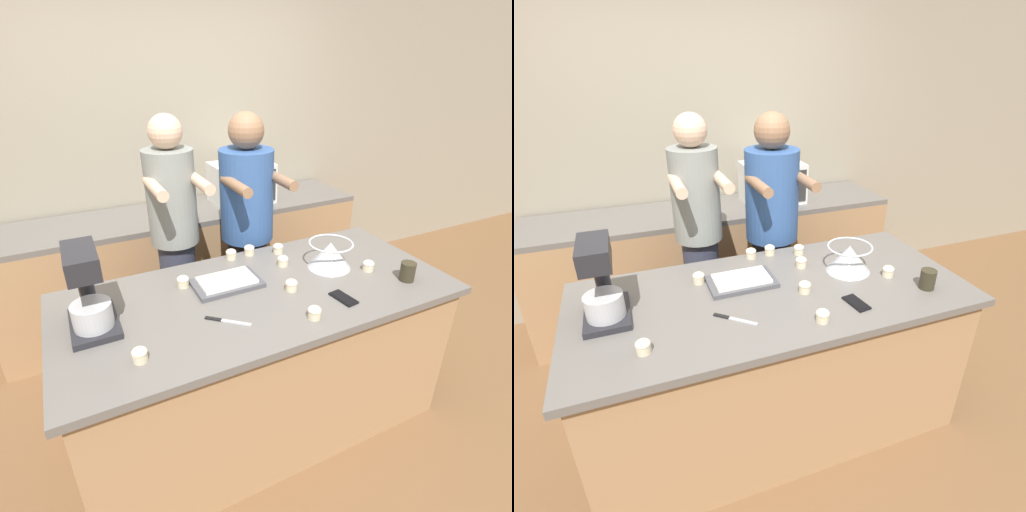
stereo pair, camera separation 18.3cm
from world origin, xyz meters
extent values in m
plane|color=brown|center=(0.00, 0.00, 0.00)|extent=(16.00, 16.00, 0.00)
cube|color=gray|center=(0.00, 1.64, 1.35)|extent=(10.00, 0.06, 2.70)
cube|color=#A87F56|center=(0.00, 0.00, 0.43)|extent=(1.94, 0.86, 0.85)
cube|color=#66605B|center=(0.00, 0.00, 0.87)|extent=(2.02, 0.92, 0.04)
cube|color=#A87F56|center=(0.00, 1.29, 0.44)|extent=(2.80, 0.60, 0.87)
cube|color=#66605B|center=(0.00, 1.29, 0.89)|extent=(2.80, 0.60, 0.04)
cylinder|color=#33384C|center=(-0.23, 0.71, 0.47)|extent=(0.23, 0.23, 0.93)
cylinder|color=gray|center=(-0.23, 0.71, 1.22)|extent=(0.30, 0.30, 0.57)
sphere|color=#DBB293|center=(-0.23, 0.71, 1.60)|extent=(0.19, 0.19, 0.19)
cylinder|color=#DBB293|center=(-0.36, 0.54, 1.34)|extent=(0.06, 0.34, 0.06)
cylinder|color=#DBB293|center=(-0.11, 0.54, 1.34)|extent=(0.06, 0.34, 0.06)
cylinder|color=#232328|center=(0.26, 0.71, 0.43)|extent=(0.27, 0.27, 0.86)
cylinder|color=#335693|center=(0.26, 0.71, 1.16)|extent=(0.35, 0.35, 0.59)
sphere|color=#936B4C|center=(0.26, 0.71, 1.57)|extent=(0.22, 0.22, 0.22)
cylinder|color=#936B4C|center=(0.11, 0.54, 1.29)|extent=(0.06, 0.34, 0.06)
cylinder|color=#936B4C|center=(0.41, 0.54, 1.29)|extent=(0.06, 0.34, 0.06)
cube|color=#232328|center=(-0.80, 0.06, 0.91)|extent=(0.20, 0.30, 0.03)
cylinder|color=#232328|center=(-0.80, 0.17, 1.05)|extent=(0.07, 0.07, 0.26)
cube|color=#232328|center=(-0.80, 0.04, 1.23)|extent=(0.13, 0.26, 0.10)
cylinder|color=#BCBCC1|center=(-0.80, 0.02, 0.98)|extent=(0.17, 0.17, 0.11)
cone|color=#BCBCC1|center=(0.47, 0.06, 0.97)|extent=(0.24, 0.24, 0.15)
torus|color=#BCBCC1|center=(0.47, 0.06, 1.04)|extent=(0.25, 0.25, 0.01)
cube|color=#4C4C51|center=(-0.13, 0.13, 0.90)|extent=(0.35, 0.22, 0.02)
cube|color=white|center=(-0.13, 0.13, 0.92)|extent=(0.29, 0.18, 0.02)
cube|color=silver|center=(0.49, 1.29, 1.07)|extent=(0.47, 0.33, 0.31)
cube|color=black|center=(0.44, 1.12, 1.07)|extent=(0.32, 0.01, 0.25)
cube|color=#2D2D2D|center=(0.66, 1.12, 1.07)|extent=(0.09, 0.01, 0.25)
cube|color=black|center=(0.34, -0.25, 0.90)|extent=(0.09, 0.15, 0.01)
cube|color=black|center=(0.34, -0.25, 0.90)|extent=(0.08, 0.14, 0.00)
cylinder|color=#332D1E|center=(0.76, -0.25, 0.94)|extent=(0.08, 0.08, 0.10)
cube|color=#BCBCC1|center=(-0.22, -0.20, 0.89)|extent=(0.12, 0.10, 0.01)
cube|color=black|center=(-0.30, -0.13, 0.89)|extent=(0.07, 0.07, 0.01)
cylinder|color=beige|center=(-0.34, 0.22, 0.91)|extent=(0.06, 0.06, 0.03)
ellipsoid|color=beige|center=(-0.34, 0.22, 0.93)|extent=(0.06, 0.06, 0.04)
cylinder|color=beige|center=(-0.66, -0.26, 0.91)|extent=(0.06, 0.06, 0.03)
ellipsoid|color=beige|center=(-0.66, -0.26, 0.93)|extent=(0.06, 0.06, 0.04)
cylinder|color=beige|center=(0.13, 0.41, 0.91)|extent=(0.06, 0.06, 0.03)
ellipsoid|color=beige|center=(0.13, 0.41, 0.93)|extent=(0.06, 0.06, 0.04)
cylinder|color=beige|center=(0.24, 0.19, 0.91)|extent=(0.06, 0.06, 0.03)
ellipsoid|color=beige|center=(0.24, 0.19, 0.93)|extent=(0.06, 0.06, 0.04)
cylinder|color=beige|center=(0.01, 0.40, 0.91)|extent=(0.06, 0.06, 0.03)
ellipsoid|color=beige|center=(0.01, 0.40, 0.93)|extent=(0.06, 0.06, 0.04)
cylinder|color=beige|center=(0.12, -0.32, 0.91)|extent=(0.06, 0.06, 0.03)
ellipsoid|color=beige|center=(0.12, -0.32, 0.93)|extent=(0.06, 0.06, 0.04)
cylinder|color=beige|center=(0.15, -0.06, 0.91)|extent=(0.06, 0.06, 0.03)
ellipsoid|color=beige|center=(0.15, -0.06, 0.93)|extent=(0.06, 0.06, 0.04)
cylinder|color=beige|center=(-0.81, 0.27, 0.91)|extent=(0.06, 0.06, 0.03)
ellipsoid|color=beige|center=(-0.81, 0.27, 0.93)|extent=(0.06, 0.06, 0.04)
cylinder|color=beige|center=(0.30, 0.35, 0.91)|extent=(0.06, 0.06, 0.03)
ellipsoid|color=beige|center=(0.30, 0.35, 0.93)|extent=(0.06, 0.06, 0.04)
cylinder|color=beige|center=(0.64, -0.07, 0.91)|extent=(0.06, 0.06, 0.03)
ellipsoid|color=beige|center=(0.64, -0.07, 0.93)|extent=(0.06, 0.06, 0.04)
camera|label=1|loc=(-0.80, -1.56, 1.96)|focal=28.00mm
camera|label=2|loc=(-0.63, -1.64, 1.96)|focal=28.00mm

